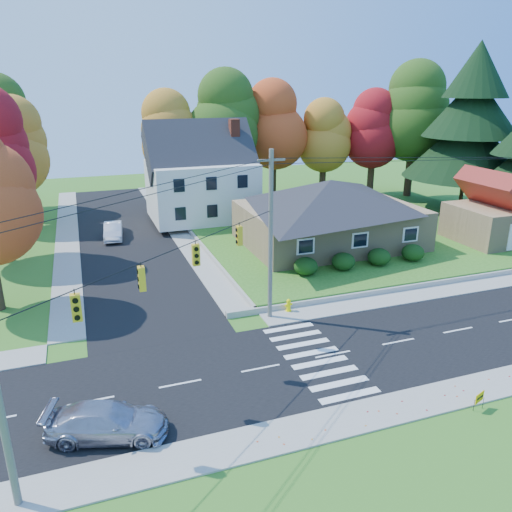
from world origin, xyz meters
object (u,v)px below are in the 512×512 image
Objects in this scene: ranch_house at (329,211)px; white_car at (113,231)px; fire_hydrant at (289,306)px; silver_sedan at (107,421)px.

white_car is (-17.01, 9.08, -2.52)m from ranch_house.
ranch_house is at bearing 52.17° from fire_hydrant.
silver_sedan is 1.07× the size of white_car.
ranch_house is at bearing -22.36° from white_car.
fire_hydrant is (11.28, 8.19, -0.30)m from silver_sedan.
ranch_house is 19.44m from white_car.
fire_hydrant is (-8.14, -10.48, -2.85)m from ranch_house.
silver_sedan is at bearing -136.12° from ranch_house.
silver_sedan is at bearing -89.24° from white_car.
silver_sedan is at bearing -144.01° from fire_hydrant.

